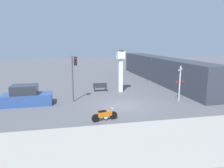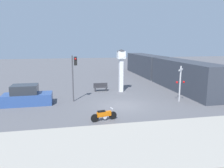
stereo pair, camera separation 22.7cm
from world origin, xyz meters
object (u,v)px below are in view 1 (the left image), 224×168
at_px(freight_train, 160,69).
at_px(bench, 100,87).
at_px(clock_tower, 121,64).
at_px(motorcycle, 105,115).
at_px(parked_car, 27,97).
at_px(railroad_crossing_signal, 180,82).
at_px(traffic_light, 74,70).

relative_size(freight_train, bench, 15.97).
xyz_separation_m(clock_tower, freight_train, (7.30, 5.75, -1.41)).
xyz_separation_m(motorcycle, clock_tower, (3.40, 8.78, 2.69)).
relative_size(clock_tower, parked_car, 1.12).
bearing_deg(freight_train, parked_car, -151.36).
distance_m(freight_train, bench, 10.80).
xyz_separation_m(freight_train, bench, (-9.49, -5.01, -1.21)).
xyz_separation_m(railroad_crossing_signal, parked_car, (-13.83, 1.70, -1.08)).
bearing_deg(bench, traffic_light, -128.15).
xyz_separation_m(railroad_crossing_signal, bench, (-6.60, 5.83, -1.35)).
bearing_deg(freight_train, motorcycle, -126.37).
relative_size(motorcycle, parked_car, 0.46).
distance_m(motorcycle, bench, 9.59).
bearing_deg(traffic_light, parked_car, -176.27).
relative_size(motorcycle, railroad_crossing_signal, 0.58).
bearing_deg(motorcycle, freight_train, 40.49).
bearing_deg(clock_tower, railroad_crossing_signal, -49.13).
distance_m(traffic_light, parked_car, 4.76).
xyz_separation_m(traffic_light, bench, (3.03, 3.85, -2.46)).
height_order(bench, parked_car, parked_car).
bearing_deg(parked_car, motorcycle, -42.46).
relative_size(motorcycle, clock_tower, 0.41).
bearing_deg(traffic_light, clock_tower, 30.80).
xyz_separation_m(motorcycle, traffic_light, (-1.82, 5.67, 2.54)).
xyz_separation_m(clock_tower, parked_car, (-9.43, -3.38, -2.36)).
distance_m(railroad_crossing_signal, bench, 8.91).
height_order(motorcycle, parked_car, parked_car).
relative_size(railroad_crossing_signal, bench, 2.09).
relative_size(freight_train, railroad_crossing_signal, 7.64).
bearing_deg(motorcycle, clock_tower, 55.70).
relative_size(bench, parked_car, 0.38).
bearing_deg(traffic_light, railroad_crossing_signal, -11.62).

